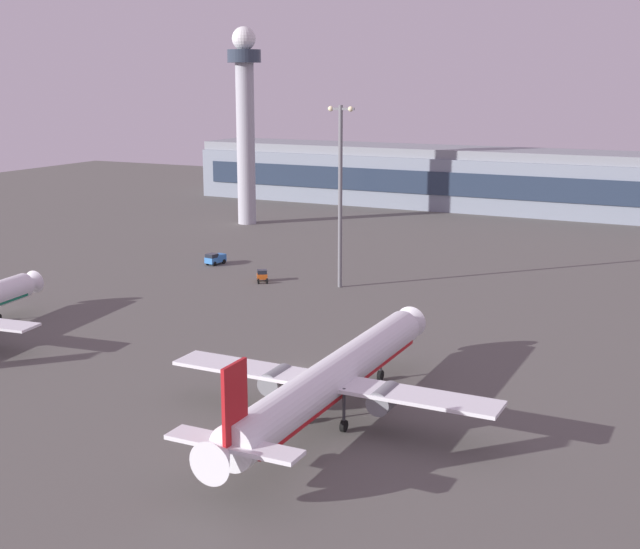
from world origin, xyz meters
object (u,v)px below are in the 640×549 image
Objects in this scene: control_tower at (245,113)px; apron_light_west at (340,187)px; pushback_tug at (262,276)px; baggage_tractor at (215,258)px; airplane_far_stand at (331,379)px.

control_tower is 1.53× the size of apron_light_west.
apron_light_west reaches higher than pushback_tug.
pushback_tug is 0.12× the size of apron_light_west.
pushback_tug is at bearing 161.01° from baggage_tractor.
airplane_far_stand is at bearing 141.39° from baggage_tractor.
airplane_far_stand is 64.19m from pushback_tug.
control_tower is 67.98m from pushback_tug.
airplane_far_stand reaches higher than pushback_tug.
pushback_tug is at bearing 126.40° from airplane_far_stand.
baggage_tractor is 0.14× the size of apron_light_west.
airplane_far_stand is at bearing -55.19° from control_tower.
control_tower is 10.62× the size of baggage_tractor.
airplane_far_stand is 10.48× the size of baggage_tractor.
pushback_tug is (-37.98, 51.63, -3.43)m from airplane_far_stand.
pushback_tug is at bearing -170.84° from apron_light_west.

